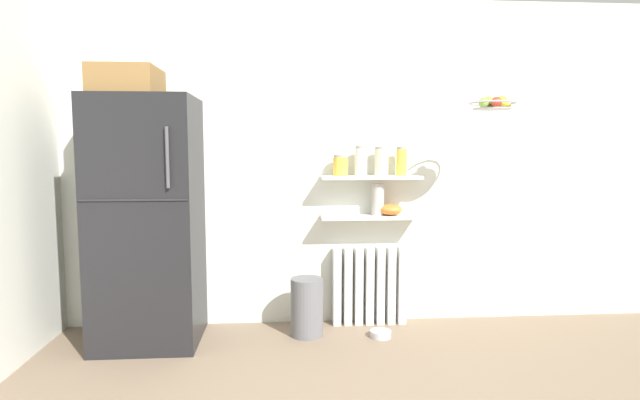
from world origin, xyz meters
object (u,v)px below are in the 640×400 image
refrigerator (147,215)px  storage_jar_3 (402,161)px  shelf_bowl (390,210)px  trash_bin (307,307)px  hanging_fruit_basket (493,104)px  storage_jar_0 (340,166)px  storage_jar_1 (361,161)px  vase (378,199)px  storage_jar_2 (381,161)px  radiator (369,286)px  pet_food_bowl (381,334)px

refrigerator → storage_jar_3: bearing=6.7°
shelf_bowl → trash_bin: (-0.68, -0.20, -0.72)m
shelf_bowl → hanging_fruit_basket: bearing=-36.0°
trash_bin → storage_jar_0: bearing=36.5°
storage_jar_0 → storage_jar_3: 0.49m
storage_jar_1 → hanging_fruit_basket: size_ratio=0.72×
vase → storage_jar_2: bearing=-0.0°
radiator → trash_bin: radiator is taller
vase → refrigerator: bearing=-172.6°
refrigerator → storage_jar_1: (1.60, 0.23, 0.38)m
storage_jar_0 → vase: size_ratio=0.65×
storage_jar_0 → storage_jar_1: storage_jar_1 is taller
vase → radiator: bearing=152.0°
storage_jar_2 → storage_jar_0: bearing=180.0°
storage_jar_0 → storage_jar_2: storage_jar_2 is taller
storage_jar_2 → storage_jar_3: (0.16, 0.00, -0.00)m
vase → storage_jar_0: bearing=180.0°
storage_jar_3 → hanging_fruit_basket: hanging_fruit_basket is taller
storage_jar_0 → pet_food_bowl: bearing=-45.6°
refrigerator → shelf_bowl: refrigerator is taller
radiator → storage_jar_1: (-0.08, -0.03, 1.01)m
refrigerator → vase: refrigerator is taller
storage_jar_0 → shelf_bowl: 0.53m
radiator → pet_food_bowl: size_ratio=3.91×
storage_jar_1 → hanging_fruit_basket: hanging_fruit_basket is taller
vase → pet_food_bowl: size_ratio=1.59×
pet_food_bowl → storage_jar_2: bearing=81.1°
shelf_bowl → hanging_fruit_basket: 1.11m
radiator → trash_bin: (-0.52, -0.23, -0.09)m
storage_jar_3 → pet_food_bowl: (-0.21, -0.29, -1.30)m
hanging_fruit_basket → vase: bearing=147.9°
shelf_bowl → storage_jar_0: bearing=180.0°
refrigerator → radiator: bearing=8.7°
refrigerator → hanging_fruit_basket: 2.60m
hanging_fruit_basket → trash_bin: bearing=169.1°
storage_jar_2 → radiator: bearing=159.7°
storage_jar_2 → vase: (-0.02, 0.00, -0.30)m
radiator → refrigerator: bearing=-171.3°
storage_jar_1 → storage_jar_2: bearing=0.0°
refrigerator → trash_bin: refrigerator is taller
storage_jar_2 → pet_food_bowl: storage_jar_2 is taller
pet_food_bowl → storage_jar_1: bearing=112.3°
storage_jar_0 → vase: 0.40m
storage_jar_3 → refrigerator: bearing=-173.3°
refrigerator → storage_jar_1: bearing=8.1°
storage_jar_1 → hanging_fruit_basket: 1.06m
radiator → storage_jar_2: storage_jar_2 is taller
storage_jar_1 → shelf_bowl: (0.24, 0.00, -0.39)m
storage_jar_1 → shelf_bowl: bearing=0.0°
storage_jar_1 → storage_jar_3: storage_jar_1 is taller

